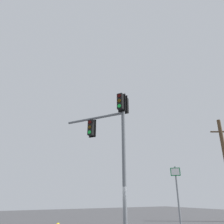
% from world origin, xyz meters
% --- Properties ---
extents(signal_mast_assembly, '(2.50, 3.55, 7.37)m').
position_xyz_m(signal_mast_assembly, '(0.23, -0.11, 5.19)').
color(signal_mast_assembly, slate).
rests_on(signal_mast_assembly, ground).
extents(route_sign_primary, '(0.26, 0.31, 3.17)m').
position_xyz_m(route_sign_primary, '(-0.59, 3.23, 1.89)').
color(route_sign_primary, slate).
rests_on(route_sign_primary, ground).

